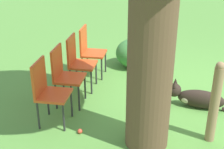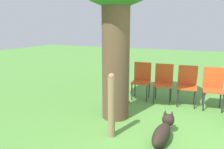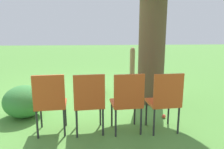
# 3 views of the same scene
# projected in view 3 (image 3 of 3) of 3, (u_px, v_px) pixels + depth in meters

# --- Properties ---
(ground_plane) EXTENTS (30.00, 30.00, 0.00)m
(ground_plane) POSITION_uv_depth(u_px,v_px,m) (87.00, 94.00, 5.24)
(ground_plane) COLOR #56933D
(dog) EXTENTS (1.23, 0.29, 0.41)m
(dog) POSITION_uv_depth(u_px,v_px,m) (99.00, 88.00, 5.20)
(dog) COLOR #2D231C
(dog) RESTS_ON ground_plane
(fence_post) EXTENTS (0.12, 0.12, 1.10)m
(fence_post) POSITION_uv_depth(u_px,v_px,m) (132.00, 69.00, 5.37)
(fence_post) COLOR #937551
(fence_post) RESTS_ON ground_plane
(red_chair_0) EXTENTS (0.46, 0.48, 0.93)m
(red_chair_0) POSITION_uv_depth(u_px,v_px,m) (50.00, 101.00, 3.17)
(red_chair_0) COLOR #D14C1E
(red_chair_0) RESTS_ON ground_plane
(red_chair_1) EXTENTS (0.46, 0.48, 0.93)m
(red_chair_1) POSITION_uv_depth(u_px,v_px,m) (89.00, 100.00, 3.19)
(red_chair_1) COLOR #D14C1E
(red_chair_1) RESTS_ON ground_plane
(red_chair_2) EXTENTS (0.46, 0.48, 0.93)m
(red_chair_2) POSITION_uv_depth(u_px,v_px,m) (127.00, 99.00, 3.22)
(red_chair_2) COLOR #D14C1E
(red_chair_2) RESTS_ON ground_plane
(red_chair_3) EXTENTS (0.46, 0.48, 0.93)m
(red_chair_3) POSITION_uv_depth(u_px,v_px,m) (165.00, 99.00, 3.24)
(red_chair_3) COLOR #D14C1E
(red_chair_3) RESTS_ON ground_plane
(tennis_ball) EXTENTS (0.07, 0.07, 0.07)m
(tennis_ball) POSITION_uv_depth(u_px,v_px,m) (164.00, 116.00, 3.86)
(tennis_ball) COLOR #E54C33
(tennis_ball) RESTS_ON ground_plane
(low_shrub) EXTENTS (0.71, 0.71, 0.57)m
(low_shrub) POSITION_uv_depth(u_px,v_px,m) (24.00, 101.00, 3.88)
(low_shrub) COLOR #3D843D
(low_shrub) RESTS_ON ground_plane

